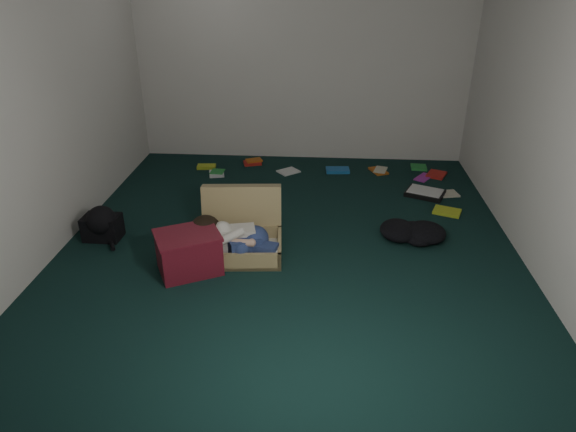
# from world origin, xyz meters

# --- Properties ---
(floor) EXTENTS (4.50, 4.50, 0.00)m
(floor) POSITION_xyz_m (0.00, 0.00, 0.00)
(floor) COLOR black
(floor) RESTS_ON ground
(wall_back) EXTENTS (4.50, 0.00, 4.50)m
(wall_back) POSITION_xyz_m (0.00, 2.25, 1.30)
(wall_back) COLOR silver
(wall_back) RESTS_ON ground
(wall_front) EXTENTS (4.50, 0.00, 4.50)m
(wall_front) POSITION_xyz_m (0.00, -2.25, 1.30)
(wall_front) COLOR silver
(wall_front) RESTS_ON ground
(wall_left) EXTENTS (0.00, 4.50, 4.50)m
(wall_left) POSITION_xyz_m (-2.00, 0.00, 1.30)
(wall_left) COLOR silver
(wall_left) RESTS_ON ground
(wall_right) EXTENTS (0.00, 4.50, 4.50)m
(wall_right) POSITION_xyz_m (2.00, 0.00, 1.30)
(wall_right) COLOR silver
(wall_right) RESTS_ON ground
(suitcase) EXTENTS (0.76, 0.74, 0.52)m
(suitcase) POSITION_xyz_m (-0.42, -0.10, 0.16)
(suitcase) COLOR tan
(suitcase) RESTS_ON floor
(person) EXTENTS (0.77, 0.37, 0.32)m
(person) POSITION_xyz_m (-0.45, -0.29, 0.20)
(person) COLOR beige
(person) RESTS_ON suitcase
(maroon_bin) EXTENTS (0.62, 0.57, 0.34)m
(maroon_bin) POSITION_xyz_m (-0.78, -0.50, 0.17)
(maroon_bin) COLOR maroon
(maroon_bin) RESTS_ON floor
(backpack) EXTENTS (0.41, 0.33, 0.24)m
(backpack) POSITION_xyz_m (-1.70, -0.03, 0.12)
(backpack) COLOR black
(backpack) RESTS_ON floor
(clothing_pile) EXTENTS (0.54, 0.50, 0.14)m
(clothing_pile) POSITION_xyz_m (1.13, 0.15, 0.07)
(clothing_pile) COLOR black
(clothing_pile) RESTS_ON floor
(paper_tray) EXTENTS (0.47, 0.42, 0.05)m
(paper_tray) POSITION_xyz_m (1.40, 1.15, 0.03)
(paper_tray) COLOR black
(paper_tray) RESTS_ON floor
(book_scatter) EXTENTS (3.00, 1.48, 0.02)m
(book_scatter) POSITION_xyz_m (0.57, 1.62, 0.01)
(book_scatter) COLOR #B1C723
(book_scatter) RESTS_ON floor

